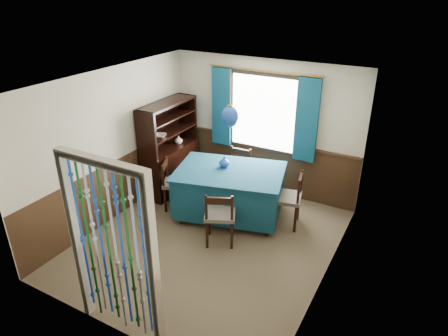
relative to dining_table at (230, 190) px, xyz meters
The scene contains 22 objects.
floor 0.98m from the dining_table, 84.32° to the right, with size 4.00×4.00×0.00m, color brown.
ceiling 2.19m from the dining_table, 84.32° to the right, with size 4.00×4.00×0.00m, color silver.
wall_back 1.38m from the dining_table, 85.80° to the left, with size 3.60×3.60×0.00m, color beige.
wall_front 2.95m from the dining_table, 88.30° to the right, with size 3.60×3.60×0.00m, color beige.
wall_left 2.06m from the dining_table, 153.66° to the right, with size 4.00×4.00×0.00m, color beige.
wall_right 2.20m from the dining_table, 24.26° to the right, with size 4.00×4.00×0.00m, color beige.
wainscot_back 1.14m from the dining_table, 85.75° to the left, with size 3.60×3.60×0.00m, color #3B2616.
wainscot_front 2.84m from the dining_table, 88.29° to the right, with size 3.60×3.60×0.00m, color #3B2616.
wainscot_left 1.90m from the dining_table, 153.46° to the right, with size 4.00×4.00×0.00m, color #3B2616.
wainscot_right 2.05m from the dining_table, 24.44° to the right, with size 4.00×4.00×0.00m, color #3B2616.
window 1.53m from the dining_table, 85.61° to the left, with size 1.32×0.12×1.42m, color black.
doorway 2.85m from the dining_table, 88.27° to the right, with size 1.16×0.12×2.18m, color silver, non-canonical shape.
dining_table is the anchor object (origin of this frame).
chair_near 0.82m from the dining_table, 72.17° to the right, with size 0.60×0.59×0.92m.
chair_far 0.71m from the dining_table, 107.21° to the left, with size 0.47×0.45×0.92m.
chair_left 1.01m from the dining_table, 167.47° to the right, with size 0.57×0.58×0.89m.
chair_right 1.00m from the dining_table, 12.04° to the left, with size 0.53×0.55×0.94m.
sideboard 1.51m from the dining_table, 167.02° to the left, with size 0.46×1.32×1.72m.
pendant_lamp 1.30m from the dining_table, 63.43° to the left, with size 0.27×0.27×0.89m.
vase_table 0.48m from the dining_table, 150.02° to the left, with size 0.16×0.16×0.17m, color navy.
bowl_shelf 1.58m from the dining_table, behind, with size 0.23×0.23×0.06m, color beige.
vase_sideboard 1.58m from the dining_table, 158.33° to the left, with size 0.17×0.17×0.18m, color beige.
Camera 1 is at (2.69, -4.37, 3.70)m, focal length 32.00 mm.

